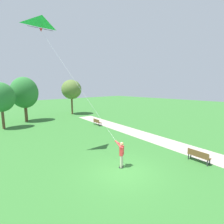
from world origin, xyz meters
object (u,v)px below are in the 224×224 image
(flying_kite, at_px, (43,24))
(park_bench_near_walkway, at_px, (199,155))
(person_kite_flyer, at_px, (121,152))
(tree_treeline_left, at_px, (1,97))
(tree_horizon_far, at_px, (71,90))
(tree_behind_path, at_px, (24,93))
(park_bench_far_walkway, at_px, (97,122))

(flying_kite, relative_size, park_bench_near_walkway, 5.26)
(person_kite_flyer, bearing_deg, tree_treeline_left, 101.52)
(park_bench_near_walkway, distance_m, tree_horizon_far, 25.18)
(park_bench_near_walkway, bearing_deg, tree_behind_path, 101.03)
(flying_kite, distance_m, park_bench_near_walkway, 14.06)
(person_kite_flyer, distance_m, tree_behind_path, 20.41)
(flying_kite, distance_m, park_bench_far_walkway, 14.10)
(flying_kite, bearing_deg, park_bench_near_walkway, -47.22)
(park_bench_near_walkway, bearing_deg, tree_horizon_far, 80.73)
(park_bench_near_walkway, bearing_deg, flying_kite, 132.78)
(flying_kite, bearing_deg, person_kite_flyer, -59.01)
(tree_behind_path, xyz_separation_m, tree_horizon_far, (8.56, 1.12, 0.35))
(flying_kite, height_order, park_bench_far_walkway, flying_kite)
(person_kite_flyer, xyz_separation_m, tree_behind_path, (-0.03, 20.13, 3.34))
(park_bench_near_walkway, bearing_deg, tree_treeline_left, 111.40)
(park_bench_far_walkway, bearing_deg, park_bench_near_walkway, -97.22)
(tree_treeline_left, relative_size, tree_horizon_far, 0.89)
(tree_treeline_left, bearing_deg, tree_behind_path, 38.57)
(tree_behind_path, distance_m, tree_treeline_left, 4.50)
(flying_kite, xyz_separation_m, park_bench_far_walkway, (9.11, 5.95, -8.97))
(tree_horizon_far, bearing_deg, tree_behind_path, -172.51)
(flying_kite, bearing_deg, park_bench_far_walkway, 33.13)
(person_kite_flyer, distance_m, tree_treeline_left, 17.94)
(park_bench_far_walkway, xyz_separation_m, tree_treeline_left, (-9.82, 6.69, 3.48))
(park_bench_far_walkway, bearing_deg, tree_behind_path, 123.64)
(flying_kite, relative_size, tree_horizon_far, 1.23)
(person_kite_flyer, xyz_separation_m, tree_treeline_left, (-3.53, 17.34, 2.95))
(tree_horizon_far, bearing_deg, tree_treeline_left, -161.99)
(park_bench_near_walkway, distance_m, tree_behind_path, 24.13)
(tree_behind_path, distance_m, tree_horizon_far, 8.64)
(tree_behind_path, bearing_deg, park_bench_far_walkway, -56.36)
(park_bench_near_walkway, relative_size, tree_horizon_far, 0.23)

